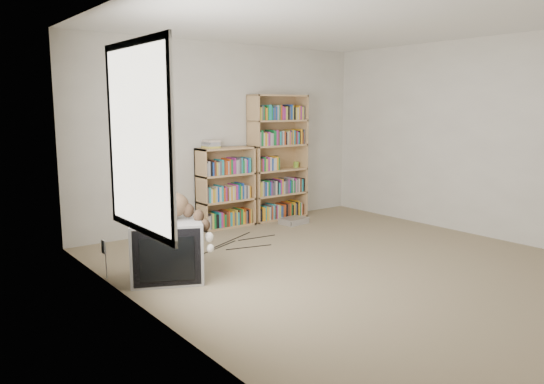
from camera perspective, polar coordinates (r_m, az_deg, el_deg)
floor at (r=5.67m, az=8.79°, el=-7.82°), size 4.50×5.00×0.01m
wall_back at (r=7.39m, az=-5.04°, el=6.09°), size 4.50×0.02×2.50m
wall_left at (r=4.13m, az=-13.19°, el=3.41°), size 0.02×5.00×2.50m
wall_right at (r=7.22m, az=21.68°, el=5.40°), size 0.02×5.00×2.50m
ceiling at (r=5.49m, az=9.47°, el=18.02°), size 4.50×5.00×0.02m
window at (r=4.30m, az=-14.20°, el=5.60°), size 0.02×1.22×1.52m
crt_tv at (r=5.22m, az=-11.27°, el=-6.08°), size 0.85×0.82×0.58m
cat at (r=5.12m, az=-11.05°, el=-1.86°), size 0.74×0.69×0.62m
bookcase_tall at (r=7.76m, az=0.57°, el=3.39°), size 0.91×0.30×1.81m
bookcase_short at (r=7.29m, az=-5.06°, el=0.16°), size 0.80×0.30×1.10m
book_stack at (r=7.13m, az=-6.51°, el=5.15°), size 0.19×0.25×0.11m
green_mug at (r=7.96m, az=2.56°, el=2.97°), size 0.08×0.08×0.09m
framed_print at (r=7.83m, az=0.27°, el=3.23°), size 0.14×0.05×0.19m
dvd_player at (r=7.53m, az=2.36°, el=-3.11°), size 0.40×0.31×0.08m
wall_outlet at (r=5.34m, az=-17.68°, el=-5.64°), size 0.01×0.08×0.13m
floor_cables at (r=6.49m, az=-2.54°, el=-5.48°), size 1.20×0.70×0.01m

